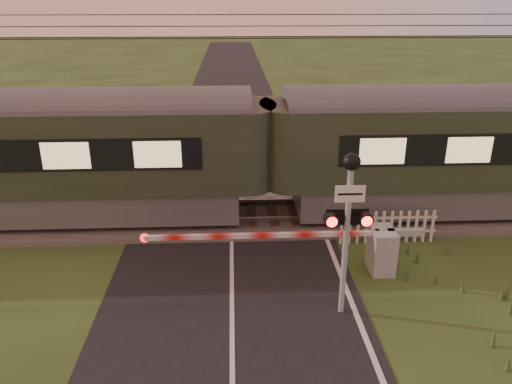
{
  "coord_description": "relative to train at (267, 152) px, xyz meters",
  "views": [
    {
      "loc": [
        0.08,
        -7.95,
        6.6
      ],
      "look_at": [
        0.62,
        3.2,
        2.18
      ],
      "focal_mm": 35.0,
      "sensor_mm": 36.0,
      "label": 1
    }
  ],
  "objects": [
    {
      "name": "ground",
      "position": [
        -1.13,
        -6.5,
        -2.18
      ],
      "size": [
        160.0,
        160.0,
        0.0
      ],
      "primitive_type": "plane",
      "color": "#2A3F18",
      "rests_on": "ground"
    },
    {
      "name": "road",
      "position": [
        -1.11,
        -6.73,
        -2.17
      ],
      "size": [
        6.0,
        140.0,
        0.03
      ],
      "color": "black",
      "rests_on": "ground"
    },
    {
      "name": "track_bed",
      "position": [
        -1.13,
        0.0,
        -2.12
      ],
      "size": [
        140.0,
        3.4,
        0.39
      ],
      "color": "#47423D",
      "rests_on": "ground"
    },
    {
      "name": "overhead_wires",
      "position": [
        -1.13,
        0.0,
        3.54
      ],
      "size": [
        120.0,
        0.62,
        0.62
      ],
      "color": "black",
      "rests_on": "ground"
    },
    {
      "name": "train",
      "position": [
        0.0,
        0.0,
        0.0
      ],
      "size": [
        40.77,
        2.81,
        3.8
      ],
      "color": "slate",
      "rests_on": "ground"
    },
    {
      "name": "boom_gate",
      "position": [
        2.35,
        -3.39,
        -1.54
      ],
      "size": [
        7.08,
        0.88,
        1.17
      ],
      "color": "gray",
      "rests_on": "ground"
    },
    {
      "name": "crossing_signal",
      "position": [
        1.3,
        -5.16,
        0.37
      ],
      "size": [
        0.94,
        0.37,
        3.71
      ],
      "color": "gray",
      "rests_on": "ground"
    },
    {
      "name": "picket_fence",
      "position": [
        3.28,
        -1.89,
        -1.69
      ],
      "size": [
        2.85,
        0.08,
        0.97
      ],
      "color": "silver",
      "rests_on": "ground"
    }
  ]
}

